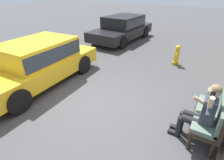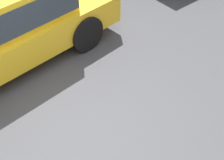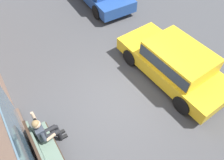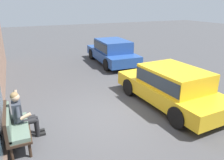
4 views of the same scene
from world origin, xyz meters
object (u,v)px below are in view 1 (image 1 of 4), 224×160
(parked_car_mid, at_px, (37,61))
(fire_hydrant, at_px, (177,55))
(bench, at_px, (214,114))
(parked_car_near, at_px, (123,27))
(person_on_phone, at_px, (202,112))

(parked_car_mid, xyz_separation_m, fire_hydrant, (-3.85, 3.48, -0.36))
(bench, xyz_separation_m, parked_car_mid, (0.28, -5.03, 0.19))
(parked_car_near, distance_m, parked_car_mid, 6.06)
(person_on_phone, xyz_separation_m, fire_hydrant, (-3.85, -1.33, -0.30))
(parked_car_near, relative_size, fire_hydrant, 5.62)
(fire_hydrant, bearing_deg, bench, 23.50)
(parked_car_near, height_order, parked_car_mid, parked_car_near)
(person_on_phone, distance_m, parked_car_near, 7.86)
(bench, bearing_deg, fire_hydrant, -156.50)
(parked_car_near, height_order, fire_hydrant, parked_car_near)
(bench, distance_m, person_on_phone, 0.38)
(person_on_phone, bearing_deg, parked_car_near, -140.43)
(person_on_phone, bearing_deg, bench, 141.31)
(person_on_phone, height_order, fire_hydrant, person_on_phone)
(bench, relative_size, parked_car_near, 0.31)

